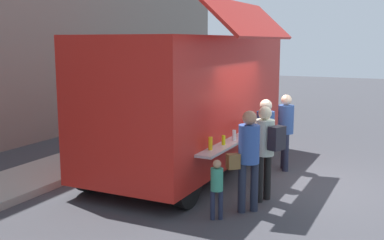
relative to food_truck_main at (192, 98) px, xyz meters
name	(u,v)px	position (x,y,z in m)	size (l,w,h in m)	color
ground_plane	(297,184)	(-0.16, -2.49, -1.66)	(60.00, 60.00, 0.00)	#38383D
food_truck_main	(192,98)	(0.00, 0.00, 0.00)	(6.17, 3.22, 3.74)	red
trash_bin	(183,116)	(4.11, 2.32, -1.18)	(0.60, 0.60, 0.97)	#305B3A
customer_front_ordering	(265,135)	(-0.54, -1.89, -0.60)	(0.59, 0.36, 1.79)	#4A4544
customer_mid_with_backpack	(266,144)	(-1.45, -2.19, -0.58)	(0.46, 0.58, 1.78)	black
customer_rear_waiting	(248,153)	(-2.11, -2.07, -0.60)	(0.51, 0.52, 1.78)	#1F2435
customer_extra_browsing	(286,125)	(0.82, -1.97, -0.62)	(0.36, 0.36, 1.75)	#1D2135
child_near_queue	(217,184)	(-2.68, -1.73, -1.05)	(0.21, 0.21, 1.02)	#1E2339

